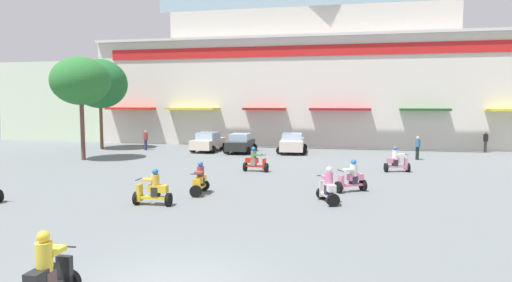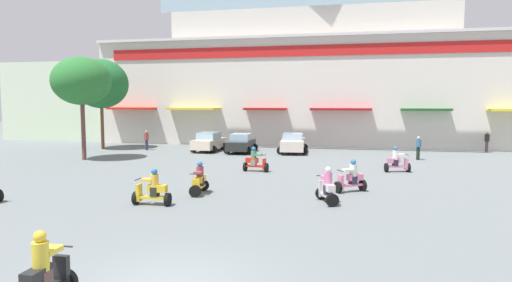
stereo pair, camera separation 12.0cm
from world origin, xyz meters
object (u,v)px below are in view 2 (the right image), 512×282
object	(u,v)px
scooter_rider_1	(152,190)
pedestrian_0	(487,141)
scooter_rider_2	(351,179)
scooter_rider_9	(199,181)
pedestrian_2	(418,147)
scooter_rider_7	(255,161)
plaza_tree_2	(82,81)
parked_car_0	(209,142)
scooter_rider_5	(397,162)
plaza_tree_0	(101,84)
scooter_rider_4	(327,188)
scooter_rider_0	(45,275)
parked_car_1	(241,143)
pedestrian_1	(146,139)
parked_car_2	(293,143)

from	to	relation	value
scooter_rider_1	pedestrian_0	bearing A→B (deg)	50.17
scooter_rider_2	scooter_rider_9	bearing A→B (deg)	-164.19
pedestrian_2	scooter_rider_7	bearing A→B (deg)	-143.90
pedestrian_2	scooter_rider_9	bearing A→B (deg)	-128.96
plaza_tree_2	scooter_rider_9	world-z (taller)	plaza_tree_2
parked_car_0	scooter_rider_5	xyz separation A→B (m)	(14.01, -7.65, -0.16)
plaza_tree_0	scooter_rider_4	world-z (taller)	plaza_tree_0
scooter_rider_1	pedestrian_2	size ratio (longest dim) A/B	0.91
scooter_rider_7	parked_car_0	bearing A→B (deg)	122.74
pedestrian_2	scooter_rider_4	bearing A→B (deg)	-111.09
scooter_rider_7	scooter_rider_2	bearing A→B (deg)	-40.25
plaza_tree_2	scooter_rider_9	distance (m)	15.50
scooter_rider_2	plaza_tree_2	bearing A→B (deg)	158.97
scooter_rider_1	scooter_rider_0	bearing A→B (deg)	-78.48
pedestrian_0	pedestrian_2	bearing A→B (deg)	-136.40
scooter_rider_1	scooter_rider_9	distance (m)	2.64
scooter_rider_7	scooter_rider_0	bearing A→B (deg)	-91.76
scooter_rider_1	scooter_rider_7	distance (m)	9.16
scooter_rider_7	scooter_rider_5	bearing A→B (deg)	11.01
parked_car_1	pedestrian_1	distance (m)	8.18
parked_car_2	scooter_rider_9	size ratio (longest dim) A/B	2.95
plaza_tree_0	plaza_tree_2	size ratio (longest dim) A/B	1.07
parked_car_0	scooter_rider_5	distance (m)	15.96
scooter_rider_4	plaza_tree_0	bearing A→B (deg)	141.30
scooter_rider_2	pedestrian_2	size ratio (longest dim) A/B	0.90
scooter_rider_9	pedestrian_2	size ratio (longest dim) A/B	0.91
parked_car_1	scooter_rider_1	bearing A→B (deg)	-87.11
scooter_rider_5	pedestrian_0	xyz separation A→B (m)	(8.02, 11.51, 0.34)
plaza_tree_0	pedestrian_1	bearing A→B (deg)	0.35
plaza_tree_2	pedestrian_2	distance (m)	23.86
scooter_rider_5	scooter_rider_7	xyz separation A→B (m)	(-8.08, -1.57, -0.02)
parked_car_1	pedestrian_2	size ratio (longest dim) A/B	2.41
plaza_tree_2	parked_car_1	bearing A→B (deg)	34.07
parked_car_1	pedestrian_0	xyz separation A→B (m)	(19.23, 4.12, 0.20)
plaza_tree_2	parked_car_0	bearing A→B (deg)	44.64
scooter_rider_4	pedestrian_0	distance (m)	23.24
plaza_tree_0	scooter_rider_0	world-z (taller)	plaza_tree_0
parked_car_0	pedestrian_1	distance (m)	5.39
scooter_rider_9	parked_car_0	bearing A→B (deg)	107.03
plaza_tree_2	scooter_rider_7	xyz separation A→B (m)	(12.83, -2.41, -4.88)
scooter_rider_1	pedestrian_1	size ratio (longest dim) A/B	0.91
plaza_tree_0	plaza_tree_2	distance (m)	6.93
plaza_tree_0	pedestrian_2	xyz separation A→B (m)	(25.43, -1.52, -4.62)
scooter_rider_5	scooter_rider_9	bearing A→B (deg)	-138.75
scooter_rider_0	scooter_rider_7	bearing A→B (deg)	88.24
plaza_tree_0	parked_car_0	world-z (taller)	plaza_tree_0
parked_car_0	parked_car_1	distance (m)	2.81
scooter_rider_5	pedestrian_1	xyz separation A→B (m)	(-19.39, 7.32, 0.32)
scooter_rider_1	pedestrian_1	world-z (taller)	pedestrian_1
plaza_tree_0	scooter_rider_9	size ratio (longest dim) A/B	5.07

